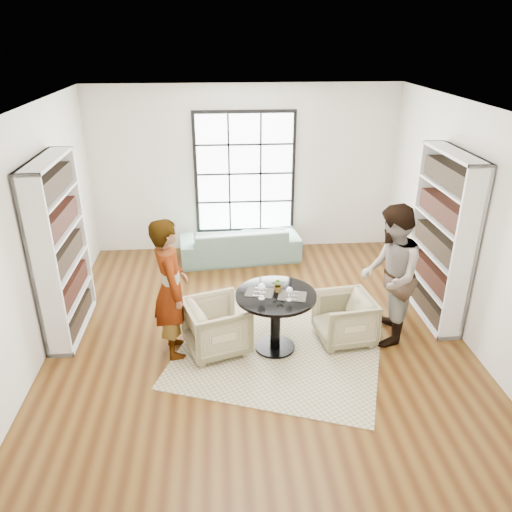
{
  "coord_description": "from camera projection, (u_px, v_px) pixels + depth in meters",
  "views": [
    {
      "loc": [
        -0.47,
        -5.82,
        3.83
      ],
      "look_at": [
        0.01,
        0.4,
        0.98
      ],
      "focal_mm": 35.0,
      "sensor_mm": 36.0,
      "label": 1
    }
  ],
  "objects": [
    {
      "name": "ground",
      "position": [
        258.0,
        332.0,
        6.9
      ],
      "size": [
        6.0,
        6.0,
        0.0
      ],
      "primitive_type": "plane",
      "color": "brown"
    },
    {
      "name": "room_shell",
      "position": [
        255.0,
        233.0,
        6.87
      ],
      "size": [
        6.0,
        6.01,
        6.0
      ],
      "color": "silver",
      "rests_on": "ground"
    },
    {
      "name": "rug",
      "position": [
        281.0,
        345.0,
        6.61
      ],
      "size": [
        3.24,
        3.24,
        0.01
      ],
      "primitive_type": "cube",
      "rotation": [
        0.0,
        0.0,
        -0.34
      ],
      "color": "tan",
      "rests_on": "ground"
    },
    {
      "name": "pedestal_table",
      "position": [
        276.0,
        310.0,
        6.31
      ],
      "size": [
        1.02,
        1.02,
        0.81
      ],
      "rotation": [
        0.0,
        0.0,
        -0.25
      ],
      "color": "black",
      "rests_on": "ground"
    },
    {
      "name": "sofa",
      "position": [
        240.0,
        243.0,
        8.99
      ],
      "size": [
        2.2,
        1.04,
        0.62
      ],
      "primitive_type": "imported",
      "rotation": [
        0.0,
        0.0,
        3.24
      ],
      "color": "gray",
      "rests_on": "ground"
    },
    {
      "name": "armchair_left",
      "position": [
        217.0,
        326.0,
        6.4
      ],
      "size": [
        0.95,
        0.94,
        0.69
      ],
      "primitive_type": "imported",
      "rotation": [
        0.0,
        0.0,
        1.89
      ],
      "color": "tan",
      "rests_on": "ground"
    },
    {
      "name": "armchair_right",
      "position": [
        344.0,
        319.0,
        6.61
      ],
      "size": [
        0.8,
        0.78,
        0.65
      ],
      "primitive_type": "imported",
      "rotation": [
        0.0,
        0.0,
        -1.44
      ],
      "color": "#B6B582",
      "rests_on": "ground"
    },
    {
      "name": "person_left",
      "position": [
        171.0,
        289.0,
        6.12
      ],
      "size": [
        0.57,
        0.75,
        1.83
      ],
      "primitive_type": "imported",
      "rotation": [
        0.0,
        0.0,
        1.78
      ],
      "color": "gray",
      "rests_on": "ground"
    },
    {
      "name": "person_right",
      "position": [
        390.0,
        276.0,
        6.39
      ],
      "size": [
        0.94,
        1.08,
        1.88
      ],
      "primitive_type": "imported",
      "rotation": [
        0.0,
        0.0,
        -1.86
      ],
      "color": "gray",
      "rests_on": "ground"
    },
    {
      "name": "placemat_left",
      "position": [
        260.0,
        292.0,
        6.25
      ],
      "size": [
        0.39,
        0.34,
        0.01
      ],
      "primitive_type": "cube",
      "rotation": [
        0.0,
        0.0,
        -0.25
      ],
      "color": "#292523",
      "rests_on": "pedestal_table"
    },
    {
      "name": "placemat_right",
      "position": [
        292.0,
        296.0,
        6.17
      ],
      "size": [
        0.39,
        0.34,
        0.01
      ],
      "primitive_type": "cube",
      "rotation": [
        0.0,
        0.0,
        -0.25
      ],
      "color": "#292523",
      "rests_on": "pedestal_table"
    },
    {
      "name": "cutlery_left",
      "position": [
        260.0,
        292.0,
        6.25
      ],
      "size": [
        0.19,
        0.25,
        0.01
      ],
      "primitive_type": null,
      "rotation": [
        0.0,
        0.0,
        -0.25
      ],
      "color": "silver",
      "rests_on": "placemat_left"
    },
    {
      "name": "cutlery_right",
      "position": [
        292.0,
        295.0,
        6.16
      ],
      "size": [
        0.19,
        0.25,
        0.01
      ],
      "primitive_type": null,
      "rotation": [
        0.0,
        0.0,
        -0.25
      ],
      "color": "silver",
      "rests_on": "placemat_right"
    },
    {
      "name": "wine_glass_left",
      "position": [
        262.0,
        288.0,
        6.05
      ],
      "size": [
        0.1,
        0.1,
        0.21
      ],
      "color": "silver",
      "rests_on": "pedestal_table"
    },
    {
      "name": "wine_glass_right",
      "position": [
        289.0,
        291.0,
        6.02
      ],
      "size": [
        0.08,
        0.08,
        0.18
      ],
      "color": "silver",
      "rests_on": "pedestal_table"
    },
    {
      "name": "flower_centerpiece",
      "position": [
        279.0,
        285.0,
        6.24
      ],
      "size": [
        0.19,
        0.17,
        0.19
      ],
      "primitive_type": "imported",
      "rotation": [
        0.0,
        0.0,
        -0.17
      ],
      "color": "gray",
      "rests_on": "pedestal_table"
    }
  ]
}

